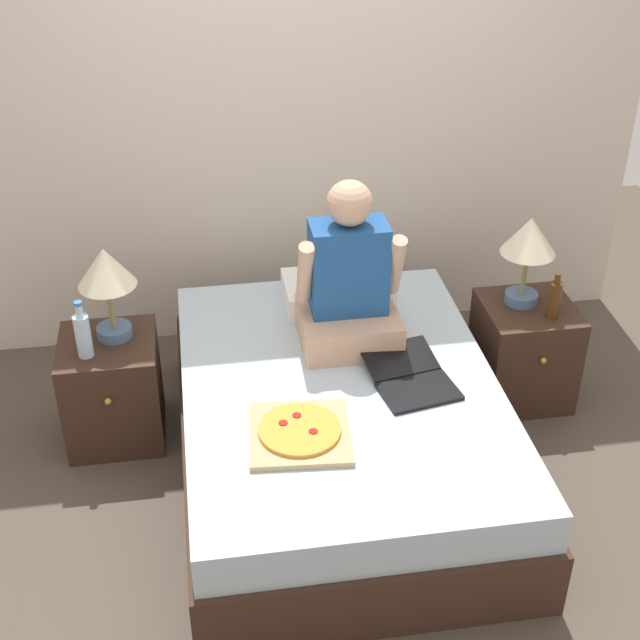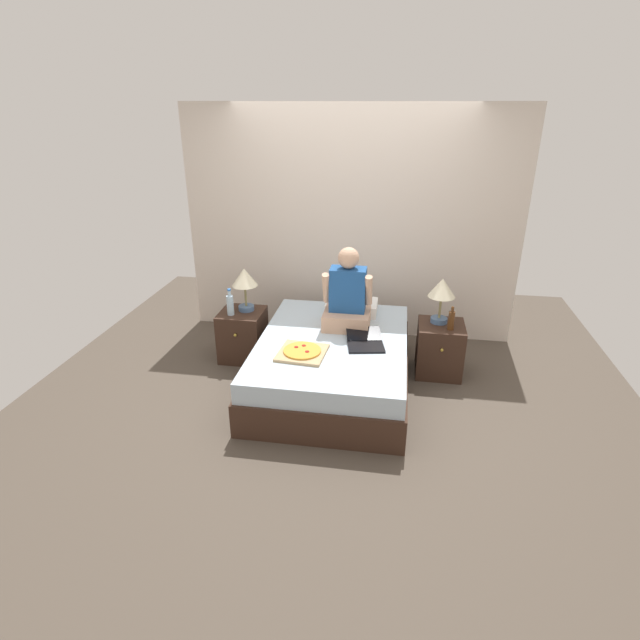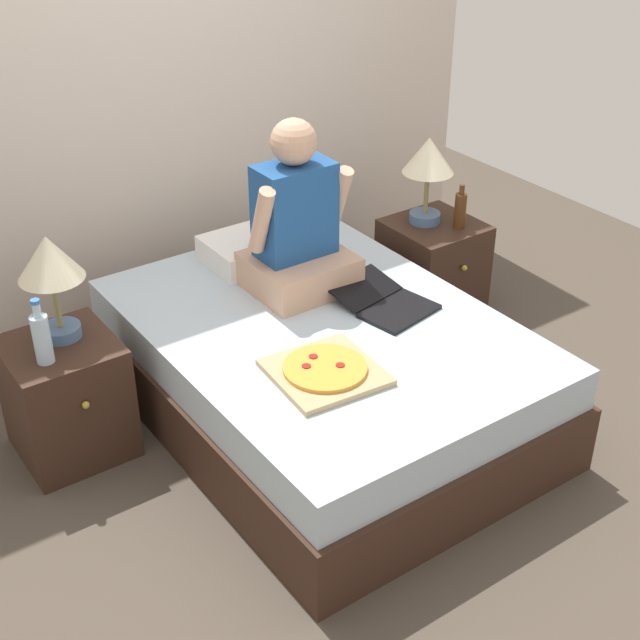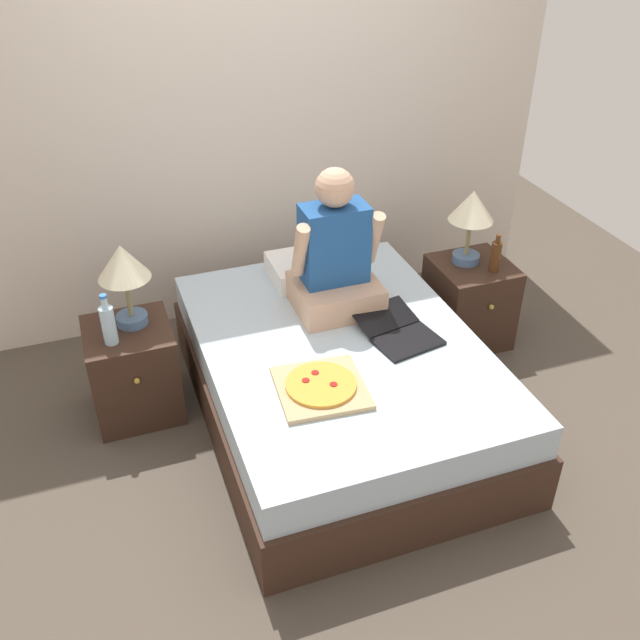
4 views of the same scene
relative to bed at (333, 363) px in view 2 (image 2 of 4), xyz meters
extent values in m
plane|color=#4C4238|center=(0.00, 0.00, -0.24)|extent=(5.65, 5.65, 0.00)
cube|color=beige|center=(0.00, 1.31, 1.01)|extent=(3.65, 0.12, 2.50)
cube|color=#382319|center=(0.00, 0.00, -0.09)|extent=(1.39, 1.90, 0.30)
cube|color=silver|center=(0.00, 0.00, 0.16)|extent=(1.35, 1.84, 0.18)
cube|color=#382319|center=(-1.01, 0.42, 0.02)|extent=(0.44, 0.44, 0.52)
sphere|color=gold|center=(-1.01, 0.19, 0.12)|extent=(0.03, 0.03, 0.03)
cylinder|color=#4C6B93|center=(-0.97, 0.47, 0.31)|extent=(0.16, 0.16, 0.05)
cylinder|color=olive|center=(-0.97, 0.47, 0.44)|extent=(0.02, 0.02, 0.22)
cone|color=beige|center=(-0.97, 0.47, 0.64)|extent=(0.26, 0.26, 0.18)
cylinder|color=silver|center=(-1.09, 0.33, 0.38)|extent=(0.07, 0.07, 0.20)
cylinder|color=silver|center=(-1.09, 0.33, 0.51)|extent=(0.03, 0.03, 0.06)
cylinder|color=blue|center=(-1.09, 0.33, 0.55)|extent=(0.04, 0.04, 0.02)
cube|color=#382319|center=(1.01, 0.42, 0.02)|extent=(0.44, 0.44, 0.52)
sphere|color=gold|center=(1.01, 0.19, 0.12)|extent=(0.03, 0.03, 0.03)
cylinder|color=#4C6B93|center=(0.98, 0.47, 0.31)|extent=(0.16, 0.16, 0.05)
cylinder|color=olive|center=(0.98, 0.47, 0.44)|extent=(0.02, 0.02, 0.22)
cone|color=beige|center=(0.98, 0.47, 0.64)|extent=(0.26, 0.26, 0.18)
cylinder|color=#512D14|center=(1.08, 0.32, 0.37)|extent=(0.06, 0.06, 0.18)
cylinder|color=#512D14|center=(1.08, 0.32, 0.49)|extent=(0.03, 0.03, 0.05)
cube|color=white|center=(0.10, 0.67, 0.31)|extent=(0.52, 0.34, 0.12)
cube|color=tan|center=(0.09, 0.31, 0.33)|extent=(0.44, 0.40, 0.16)
cube|color=#1E4C8C|center=(0.09, 0.34, 0.62)|extent=(0.34, 0.20, 0.42)
sphere|color=tan|center=(0.09, 0.34, 0.93)|extent=(0.20, 0.20, 0.20)
cylinder|color=tan|center=(-0.11, 0.29, 0.64)|extent=(0.07, 0.18, 0.32)
cylinder|color=tan|center=(0.29, 0.29, 0.64)|extent=(0.07, 0.18, 0.32)
cube|color=black|center=(0.31, -0.13, 0.26)|extent=(0.36, 0.28, 0.02)
cube|color=black|center=(0.28, 0.08, 0.29)|extent=(0.34, 0.25, 0.06)
cube|color=tan|center=(-0.22, -0.33, 0.26)|extent=(0.43, 0.43, 0.02)
cylinder|color=gold|center=(-0.22, -0.33, 0.28)|extent=(0.33, 0.33, 0.02)
cylinder|color=maroon|center=(-0.28, -0.29, 0.29)|extent=(0.04, 0.04, 0.00)
cylinder|color=maroon|center=(-0.17, -0.36, 0.29)|extent=(0.04, 0.04, 0.00)
cylinder|color=maroon|center=(-0.22, -0.25, 0.29)|extent=(0.04, 0.04, 0.00)
camera|label=1|loc=(-0.57, -3.05, 2.51)|focal=50.00mm
camera|label=2|loc=(0.55, -4.09, 2.26)|focal=28.00mm
camera|label=3|loc=(-1.88, -2.65, 2.20)|focal=50.00mm
camera|label=4|loc=(-1.09, -2.73, 2.32)|focal=40.00mm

